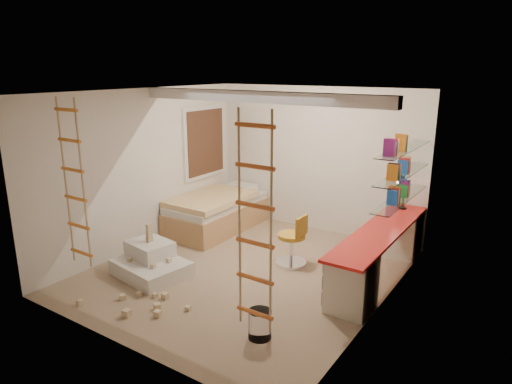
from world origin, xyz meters
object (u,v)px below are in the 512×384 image
Objects in this scene: bed at (217,212)px; play_platform at (151,263)px; desk at (380,252)px; swivel_chair at (293,247)px.

bed is 2.09m from play_platform.
desk is 1.40× the size of bed.
swivel_chair is 2.11m from play_platform.
swivel_chair is at bearing -167.89° from desk.
swivel_chair is at bearing 42.28° from play_platform.
bed is 2.05m from swivel_chair.
desk is 3.28m from play_platform.
swivel_chair is at bearing -17.93° from bed.
desk is 3.22m from bed.
play_platform is at bearing -149.01° from desk.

